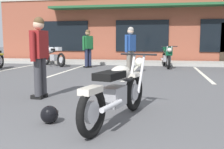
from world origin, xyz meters
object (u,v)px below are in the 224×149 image
Objects in this scene: motorcycle_red_sportbike at (166,56)px; helmet_on_pavement at (49,114)px; person_by_back_row at (39,53)px; person_in_shorts_foreground at (88,46)px; person_near_building at (130,48)px; motorcycle_foreground_classic at (117,91)px; motorcycle_silver_naked at (52,55)px.

helmet_on_pavement is at bearing -101.76° from motorcycle_red_sportbike.
person_by_back_row is 6.44× the size of helmet_on_pavement.
person_in_shorts_foreground is 6.31m from person_by_back_row.
motorcycle_red_sportbike is at bearing 68.98° from person_by_back_row.
person_by_back_row reaches higher than motorcycle_red_sportbike.
motorcycle_red_sportbike is 2.90m from person_near_building.
person_by_back_row is at bearing 145.02° from motorcycle_foreground_classic.
motorcycle_foreground_classic is at bearing -85.03° from person_near_building.
person_in_shorts_foreground is (-2.60, 7.56, 0.49)m from motorcycle_foreground_classic.
person_by_back_row is 1.98m from helmet_on_pavement.
motorcycle_red_sportbike is 8.64m from helmet_on_pavement.
person_near_building reaches higher than motorcycle_foreground_classic.
motorcycle_foreground_classic and motorcycle_red_sportbike have the same top height.
person_near_building is (-0.49, 5.61, 0.49)m from motorcycle_foreground_classic.
person_by_back_row is 1.00× the size of person_near_building.
person_in_shorts_foreground is at bearing 101.87° from helmet_on_pavement.
person_near_building is (1.35, 4.32, 0.00)m from person_by_back_row.
person_in_shorts_foreground is 2.87m from person_near_building.
person_by_back_row reaches higher than motorcycle_foreground_classic.
person_in_shorts_foreground reaches higher than helmet_on_pavement.
motorcycle_silver_naked is 7.38m from person_by_back_row.
person_by_back_row is 4.53m from person_near_building.
motorcycle_red_sportbike is 1.26× the size of person_near_building.
motorcycle_foreground_classic is 0.98× the size of motorcycle_red_sportbike.
motorcycle_silver_naked is at bearing 163.18° from person_in_shorts_foreground.
person_in_shorts_foreground is at bearing -169.71° from motorcycle_red_sportbike.
motorcycle_foreground_classic is 1.23× the size of person_by_back_row.
helmet_on_pavement is at bearing -60.44° from person_by_back_row.
person_near_building is at bearing -116.78° from motorcycle_red_sportbike.
person_in_shorts_foreground is (1.94, -0.59, 0.42)m from motorcycle_silver_naked.
helmet_on_pavement is at bearing -66.91° from motorcycle_silver_naked.
motorcycle_silver_naked is 9.16m from helmet_on_pavement.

